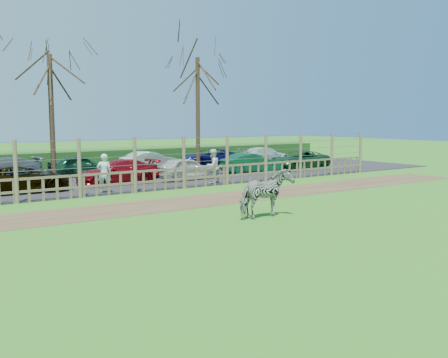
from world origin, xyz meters
TOP-DOWN VIEW (x-y plane):
  - ground at (0.00, 0.00)m, footprint 120.00×120.00m
  - dirt_strip at (0.00, 4.50)m, footprint 34.00×2.80m
  - asphalt at (0.00, 14.50)m, footprint 44.00×13.00m
  - hedge at (0.00, 21.50)m, footprint 46.00×2.00m
  - fence at (0.00, 8.00)m, footprint 30.16×0.16m
  - tree_mid at (-2.00, 13.50)m, footprint 4.80×4.80m
  - tree_right at (7.00, 14.00)m, footprint 4.80×4.80m
  - zebra at (1.18, 0.31)m, footprint 2.00×1.04m
  - visitor_a at (-1.20, 8.62)m, footprint 0.73×0.59m
  - visitor_b at (4.56, 8.66)m, footprint 0.98×0.85m
  - crow at (6.25, 7.00)m, footprint 0.27×0.20m
  - car_2 at (-4.21, 10.84)m, footprint 4.43×2.25m
  - car_3 at (0.48, 11.12)m, footprint 4.16×1.75m
  - car_4 at (4.19, 10.72)m, footprint 3.61×1.66m
  - car_5 at (9.05, 11.30)m, footprint 3.78×1.74m
  - car_6 at (13.04, 11.36)m, footprint 4.38×2.12m
  - car_9 at (-4.01, 16.01)m, footprint 4.24×1.96m
  - car_10 at (0.08, 15.62)m, footprint 3.57×1.53m
  - car_11 at (4.74, 16.26)m, footprint 3.77×1.69m
  - car_12 at (9.39, 16.37)m, footprint 4.52×2.49m
  - car_13 at (13.88, 15.87)m, footprint 4.22×1.89m

SIDE VIEW (x-z plane):
  - ground at x=0.00m, z-range 0.00..0.00m
  - dirt_strip at x=0.00m, z-range 0.00..0.01m
  - asphalt at x=0.00m, z-range 0.00..0.04m
  - crow at x=6.25m, z-range 0.00..0.22m
  - hedge at x=0.00m, z-range 0.00..1.10m
  - car_2 at x=-4.21m, z-range 0.04..1.24m
  - car_3 at x=0.48m, z-range 0.04..1.24m
  - car_4 at x=4.19m, z-range 0.04..1.24m
  - car_5 at x=9.05m, z-range 0.04..1.24m
  - car_6 at x=13.04m, z-range 0.04..1.24m
  - car_9 at x=-4.01m, z-range 0.04..1.24m
  - car_10 at x=0.08m, z-range 0.04..1.24m
  - car_11 at x=4.74m, z-range 0.04..1.24m
  - car_12 at x=9.39m, z-range 0.04..1.24m
  - car_13 at x=13.88m, z-range 0.04..1.24m
  - fence at x=0.00m, z-range -0.45..2.05m
  - zebra at x=1.18m, z-range 0.00..1.63m
  - visitor_a at x=-1.20m, z-range 0.04..1.76m
  - visitor_b at x=4.56m, z-range 0.04..1.76m
  - tree_mid at x=-2.00m, z-range 1.45..8.28m
  - tree_right at x=7.00m, z-range 1.57..8.92m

